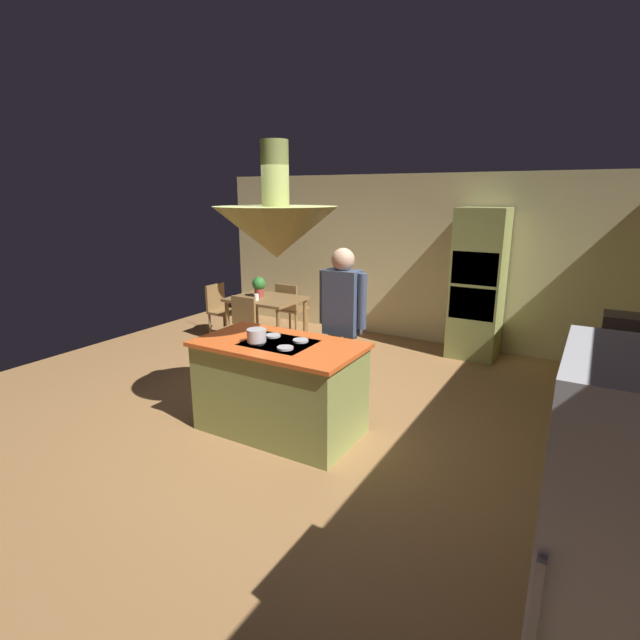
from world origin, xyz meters
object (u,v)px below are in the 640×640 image
(chair_at_corner, at_px, (221,307))
(canister_tea, at_px, (634,372))
(chair_by_back_wall, at_px, (290,306))
(canister_sugar, at_px, (636,376))
(cooking_pot_on_cooktop, at_px, (256,335))
(oven_tower, at_px, (478,284))
(dining_table, at_px, (266,305))
(kitchen_island, at_px, (280,387))
(cup_on_table, at_px, (256,297))
(canister_flour, at_px, (637,389))
(chair_facing_island, at_px, (239,324))
(person_at_island, at_px, (342,320))
(microwave_on_counter, at_px, (630,330))
(potted_plant_on_table, at_px, (259,286))

(chair_at_corner, height_order, canister_tea, canister_tea)
(chair_by_back_wall, bearing_deg, canister_tea, 153.99)
(canister_sugar, height_order, cooking_pot_on_cooktop, canister_sugar)
(canister_sugar, bearing_deg, oven_tower, 120.91)
(dining_table, distance_m, canister_tea, 4.82)
(kitchen_island, distance_m, cup_on_table, 2.58)
(kitchen_island, bearing_deg, canister_flour, 3.17)
(kitchen_island, bearing_deg, chair_by_back_wall, 121.88)
(dining_table, bearing_deg, canister_sugar, -21.22)
(dining_table, height_order, chair_facing_island, chair_facing_island)
(cooking_pot_on_cooktop, bearing_deg, kitchen_island, 39.09)
(dining_table, bearing_deg, person_at_island, -34.73)
(kitchen_island, height_order, cooking_pot_on_cooktop, cooking_pot_on_cooktop)
(chair_by_back_wall, distance_m, canister_flour, 5.24)
(person_at_island, relative_size, canister_flour, 11.51)
(oven_tower, height_order, chair_by_back_wall, oven_tower)
(chair_by_back_wall, bearing_deg, canister_flour, 150.43)
(oven_tower, xyz_separation_m, chair_by_back_wall, (-2.80, -0.51, -0.54))
(dining_table, bearing_deg, oven_tower, 22.21)
(person_at_island, relative_size, cooking_pot_on_cooktop, 9.67)
(kitchen_island, relative_size, chair_at_corner, 1.81)
(canister_flour, bearing_deg, cup_on_table, 159.16)
(dining_table, bearing_deg, chair_at_corner, -180.00)
(person_at_island, xyz_separation_m, cup_on_table, (-2.02, 1.18, -0.20))
(oven_tower, distance_m, microwave_on_counter, 2.41)
(chair_facing_island, xyz_separation_m, chair_by_back_wall, (0.00, 1.27, 0.00))
(canister_flour, relative_size, cooking_pot_on_cooktop, 0.84)
(chair_at_corner, height_order, potted_plant_on_table, potted_plant_on_table)
(person_at_island, relative_size, potted_plant_on_table, 5.80)
(canister_tea, relative_size, cooking_pot_on_cooktop, 0.88)
(kitchen_island, relative_size, cooking_pot_on_cooktop, 8.76)
(kitchen_island, distance_m, potted_plant_on_table, 2.84)
(canister_flour, bearing_deg, canister_tea, 90.00)
(dining_table, xyz_separation_m, canister_sugar, (4.54, -1.76, 0.36))
(canister_sugar, bearing_deg, potted_plant_on_table, 159.19)
(canister_sugar, bearing_deg, microwave_on_counter, 90.00)
(kitchen_island, bearing_deg, chair_facing_island, 139.20)
(chair_at_corner, xyz_separation_m, canister_sugar, (5.44, -1.76, 0.51))
(kitchen_island, relative_size, canister_sugar, 7.34)
(canister_flour, bearing_deg, microwave_on_counter, 90.00)
(microwave_on_counter, bearing_deg, oven_tower, 136.15)
(cooking_pot_on_cooktop, bearing_deg, canister_sugar, 8.85)
(chair_facing_island, height_order, canister_flour, canister_flour)
(dining_table, xyz_separation_m, canister_tea, (4.54, -1.58, 0.33))
(chair_facing_island, bearing_deg, chair_by_back_wall, 90.00)
(kitchen_island, xyz_separation_m, potted_plant_on_table, (-1.84, 2.11, 0.47))
(person_at_island, height_order, potted_plant_on_table, person_at_island)
(chair_at_corner, bearing_deg, kitchen_island, -128.92)
(oven_tower, relative_size, person_at_island, 1.20)
(kitchen_island, height_order, person_at_island, person_at_island)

